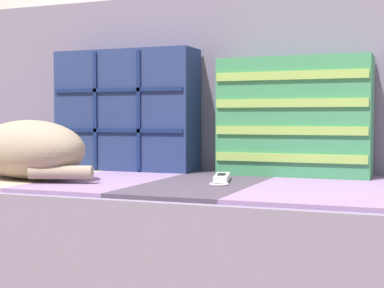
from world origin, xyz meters
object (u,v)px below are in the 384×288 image
at_px(throw_pillow_striped, 294,117).
at_px(sleeping_cat, 25,151).
at_px(throw_pillow_quilted, 127,110).
at_px(couch, 214,258).
at_px(game_remote_far, 222,178).

distance_m(throw_pillow_striped, sleeping_cat, 0.77).
bearing_deg(throw_pillow_striped, throw_pillow_quilted, 179.95).
distance_m(couch, throw_pillow_striped, 0.47).
relative_size(throw_pillow_striped, sleeping_cat, 1.02).
distance_m(throw_pillow_quilted, sleeping_cat, 0.40).
distance_m(throw_pillow_quilted, throw_pillow_striped, 0.55).
height_order(throw_pillow_quilted, sleeping_cat, throw_pillow_quilted).
bearing_deg(game_remote_far, couch, 133.02).
relative_size(throw_pillow_quilted, sleeping_cat, 1.08).
bearing_deg(sleeping_cat, throw_pillow_striped, 28.13).
bearing_deg(couch, throw_pillow_striped, 46.43).
bearing_deg(throw_pillow_quilted, sleeping_cat, -109.32).
bearing_deg(throw_pillow_striped, sleeping_cat, -151.87).
distance_m(sleeping_cat, game_remote_far, 0.55).
relative_size(throw_pillow_quilted, game_remote_far, 2.38).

